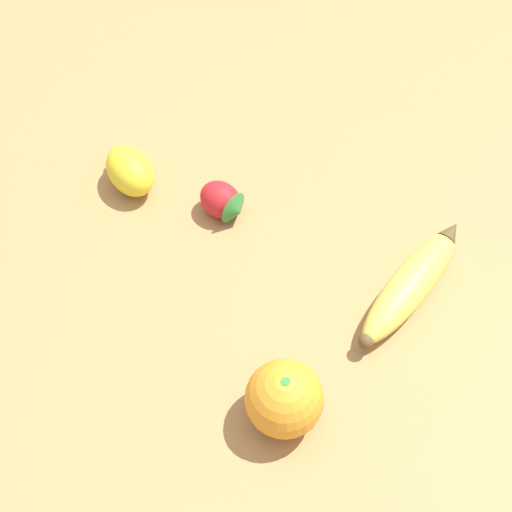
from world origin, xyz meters
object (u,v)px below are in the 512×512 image
at_px(banana, 411,284).
at_px(orange, 284,399).
at_px(strawberry, 223,201).
at_px(lemon, 130,171).

relative_size(banana, orange, 2.30).
bearing_deg(orange, strawberry, 177.47).
bearing_deg(strawberry, banana, 10.88).
xyz_separation_m(banana, strawberry, (-0.17, -0.16, 0.00)).
distance_m(banana, lemon, 0.36).
bearing_deg(banana, orange, 173.35).
height_order(banana, lemon, lemon).
bearing_deg(strawberry, orange, -35.73).
bearing_deg(banana, lemon, 101.85).
distance_m(banana, strawberry, 0.24).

